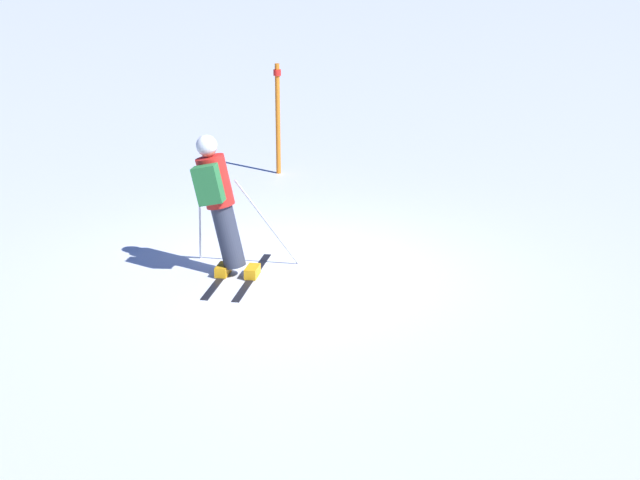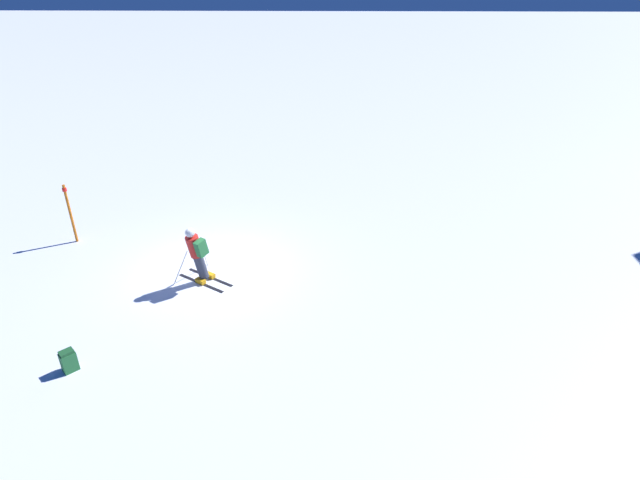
# 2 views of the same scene
# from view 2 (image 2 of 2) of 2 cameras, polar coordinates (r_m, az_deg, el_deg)

# --- Properties ---
(ground_plane) EXTENTS (300.00, 300.00, 0.00)m
(ground_plane) POSITION_cam_2_polar(r_m,az_deg,el_deg) (14.52, -12.31, -3.14)
(ground_plane) COLOR white
(skier) EXTENTS (1.45, 1.62, 1.73)m
(skier) POSITION_cam_2_polar(r_m,az_deg,el_deg) (13.37, -13.85, -1.44)
(skier) COLOR black
(skier) RESTS_ON ground
(spare_backpack) EXTENTS (0.37, 0.37, 0.50)m
(spare_backpack) POSITION_cam_2_polar(r_m,az_deg,el_deg) (11.82, -26.78, -12.23)
(spare_backpack) COLOR #236633
(spare_backpack) RESTS_ON ground
(trail_marker) EXTENTS (0.13, 0.13, 1.89)m
(trail_marker) POSITION_cam_2_polar(r_m,az_deg,el_deg) (16.99, -26.68, 2.98)
(trail_marker) COLOR orange
(trail_marker) RESTS_ON ground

